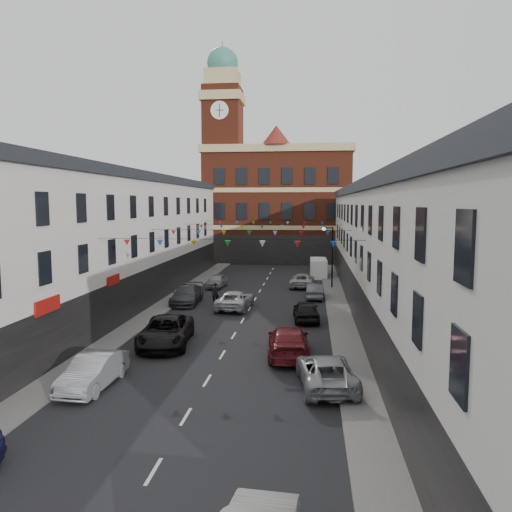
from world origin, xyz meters
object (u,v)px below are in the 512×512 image
at_px(car_left_b, 93,371).
at_px(car_right_f, 302,280).
at_px(car_left_d, 187,295).
at_px(street_lamp, 330,249).
at_px(pedestrian, 216,293).
at_px(car_right_c, 288,342).
at_px(moving_car, 235,300).
at_px(car_left_c, 166,331).
at_px(car_right_e, 315,291).
at_px(car_right_d, 306,311).
at_px(car_right_b, 326,372).
at_px(white_van, 318,268).
at_px(car_left_e, 217,281).

distance_m(car_left_b, car_right_f, 29.47).
height_order(car_left_b, car_left_d, car_left_b).
height_order(street_lamp, pedestrian, street_lamp).
relative_size(car_right_c, moving_car, 1.07).
bearing_deg(street_lamp, moving_car, -127.27).
relative_size(car_right_f, moving_car, 0.96).
height_order(car_left_c, car_right_e, car_left_c).
relative_size(car_right_c, car_right_d, 1.28).
distance_m(car_right_c, pedestrian, 14.92).
bearing_deg(car_right_b, moving_car, -74.81).
relative_size(car_left_b, car_right_b, 0.89).
distance_m(car_right_d, car_right_f, 14.23).
distance_m(street_lamp, car_left_b, 29.88).
xyz_separation_m(car_left_b, white_van, (10.49, 35.13, 0.27)).
bearing_deg(moving_car, car_right_e, -137.16).
bearing_deg(moving_car, car_right_f, -111.07).
distance_m(car_left_d, car_left_e, 8.08).
xyz_separation_m(car_left_e, car_right_d, (8.86, -12.96, 0.08)).
xyz_separation_m(street_lamp, pedestrian, (-9.55, -8.41, -3.03)).
relative_size(car_left_e, pedestrian, 2.19).
bearing_deg(car_right_c, pedestrian, -67.65).
relative_size(car_right_c, pedestrian, 3.14).
xyz_separation_m(car_left_d, moving_car, (4.25, -1.50, -0.04)).
xyz_separation_m(car_left_b, car_right_f, (8.84, 28.12, -0.07)).
bearing_deg(car_right_c, car_left_e, -73.27).
xyz_separation_m(car_right_d, pedestrian, (-7.47, 5.12, 0.14)).
bearing_deg(car_left_b, car_right_c, 35.50).
relative_size(car_left_b, moving_car, 0.89).
xyz_separation_m(car_left_c, car_right_b, (9.10, -5.71, -0.10)).
xyz_separation_m(car_left_c, car_right_d, (8.07, 6.98, -0.09)).
xyz_separation_m(street_lamp, white_van, (-0.95, 7.71, -2.88)).
xyz_separation_m(car_left_b, moving_car, (3.77, 17.33, -0.04)).
bearing_deg(car_left_d, car_left_c, -83.61).
height_order(car_left_e, car_right_e, car_right_e).
xyz_separation_m(car_left_c, moving_car, (2.47, 10.42, -0.11)).
bearing_deg(car_left_c, car_left_b, -107.27).
xyz_separation_m(car_left_e, pedestrian, (1.39, -7.84, 0.22)).
relative_size(car_right_b, pedestrian, 2.94).
relative_size(car_right_d, pedestrian, 2.45).
height_order(car_left_b, pedestrian, pedestrian).
xyz_separation_m(car_left_c, car_left_d, (-1.77, 11.91, -0.07)).
xyz_separation_m(car_right_d, white_van, (1.13, 21.24, 0.29)).
bearing_deg(car_left_b, car_right_b, 8.57).
bearing_deg(car_right_d, car_right_f, -92.52).
xyz_separation_m(street_lamp, car_left_c, (-10.15, -20.50, -3.08)).
height_order(car_left_c, car_right_c, car_left_c).
relative_size(car_left_e, car_right_f, 0.78).
distance_m(car_right_b, pedestrian, 19.73).
xyz_separation_m(car_left_e, car_right_c, (7.99, -21.22, 0.14)).
relative_size(car_left_e, white_van, 0.83).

